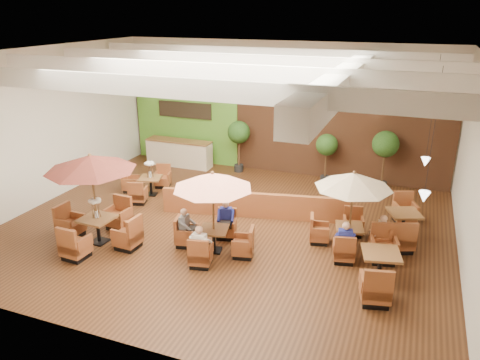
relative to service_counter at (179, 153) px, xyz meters
The scene contains 17 objects.
room 6.78m from the service_counter, 39.88° to the right, with size 14.04×14.00×5.52m.
service_counter is the anchor object (origin of this frame).
booth_divider 6.43m from the service_counter, 39.05° to the right, with size 6.34×0.18×0.88m, color brown.
table_0 7.67m from the service_counter, 80.89° to the right, with size 2.79×2.79×2.84m.
table_1 8.26m from the service_counter, 55.01° to the right, with size 2.52×2.52×2.49m.
table_2 9.83m from the service_counter, 31.33° to the right, with size 2.45×2.45×2.42m.
table_3 3.57m from the service_counter, 83.17° to the right, with size 1.75×2.51×1.48m.
table_4 11.46m from the service_counter, 35.19° to the right, with size 1.14×2.95×1.06m.
table_5 10.48m from the service_counter, 20.67° to the right, with size 1.19×2.91×1.02m.
topiary_0 3.01m from the service_counter, ahead, with size 0.96×0.96×2.24m.
topiary_1 6.64m from the service_counter, ahead, with size 0.87×0.87×2.03m.
topiary_2 8.88m from the service_counter, ahead, with size 1.01×1.01×2.35m.
diner_0 8.94m from the service_counter, 58.34° to the right, with size 0.39×0.31×0.78m.
diner_1 7.46m from the service_counter, 51.00° to the right, with size 0.41×0.37×0.75m.
diner_2 7.70m from the service_counter, 60.55° to the right, with size 0.31×0.37×0.74m.
diner_3 10.25m from the service_counter, 35.55° to the right, with size 0.42×0.37×0.79m.
diner_4 10.53m from the service_counter, 28.83° to the right, with size 0.36×0.40×0.74m.
Camera 1 is at (5.38, -12.71, 6.74)m, focal length 35.00 mm.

